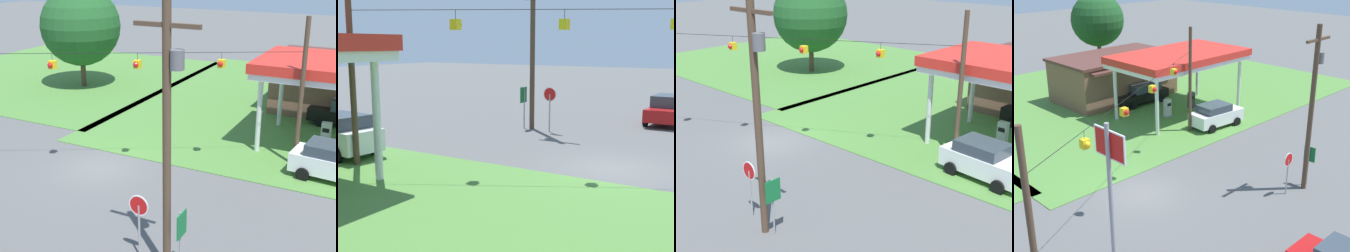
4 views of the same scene
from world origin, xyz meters
TOP-DOWN VIEW (x-y plane):
  - ground_plane at (0.00, 0.00)m, footprint 160.00×160.00m
  - grass_verge_opposite_corner at (-16.00, 16.00)m, footprint 24.00×24.00m
  - fuel_pump_near at (9.97, 8.48)m, footprint 0.71×0.56m
  - car_at_pumps_front at (11.07, 4.20)m, footprint 4.39×2.42m
  - stop_sign_roadside at (5.72, -5.70)m, footprint 0.80×0.08m
  - route_sign at (7.52, -5.95)m, footprint 0.10×0.70m
  - utility_pole_main at (7.07, -6.04)m, footprint 2.20×0.44m
  - signal_span_gantry at (0.00, -0.01)m, footprint 18.24×10.24m
  - tree_west_verge at (-11.11, 13.50)m, footprint 6.66×6.66m

SIDE VIEW (x-z plane):
  - ground_plane at x=0.00m, z-range 0.00..0.00m
  - grass_verge_opposite_corner at x=-16.00m, z-range 0.00..0.04m
  - fuel_pump_near at x=9.97m, z-range -0.04..1.47m
  - car_at_pumps_front at x=11.07m, z-range 0.04..1.87m
  - route_sign at x=7.52m, z-range 0.51..2.91m
  - stop_sign_roadside at x=5.72m, z-range 0.56..3.06m
  - signal_span_gantry at x=0.00m, z-range 0.38..8.21m
  - tree_west_verge at x=-11.11m, z-range 0.92..9.44m
  - utility_pole_main at x=7.07m, z-range 0.56..9.93m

